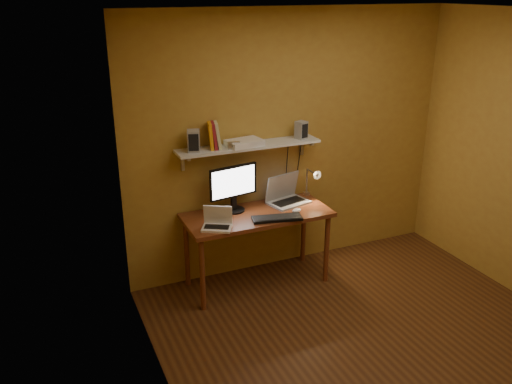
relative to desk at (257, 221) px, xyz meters
name	(u,v)px	position (x,y,z in m)	size (l,w,h in m)	color
room	(388,197)	(0.50, -1.28, 0.64)	(3.44, 3.24, 2.64)	#533015
desk	(257,221)	(0.00, 0.00, 0.00)	(1.40, 0.60, 0.75)	maroon
wall_shelf	(249,146)	(0.00, 0.19, 0.69)	(1.40, 0.25, 0.21)	silver
monitor	(233,186)	(-0.18, 0.15, 0.34)	(0.49, 0.24, 0.45)	black
laptop	(286,195)	(0.37, 0.15, 0.16)	(0.44, 0.36, 0.28)	#92949A
netbook	(217,222)	(-0.46, -0.15, 0.14)	(0.31, 0.29, 0.20)	white
keyboard	(277,218)	(0.11, -0.21, 0.10)	(0.46, 0.15, 0.02)	black
mouse	(297,210)	(0.36, -0.13, 0.10)	(0.10, 0.06, 0.03)	white
desk_lamp	(312,179)	(0.66, 0.13, 0.29)	(0.09, 0.23, 0.38)	silver
speaker_left	(194,141)	(-0.54, 0.18, 0.81)	(0.11, 0.11, 0.20)	#92949A
speaker_right	(301,130)	(0.55, 0.18, 0.80)	(0.10, 0.10, 0.17)	#92949A
books	(214,135)	(-0.34, 0.21, 0.83)	(0.16, 0.17, 0.24)	orange
shelf_camera	(234,145)	(-0.18, 0.11, 0.74)	(0.12, 0.06, 0.07)	silver
router	(244,143)	(-0.05, 0.18, 0.74)	(0.33, 0.22, 0.05)	white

